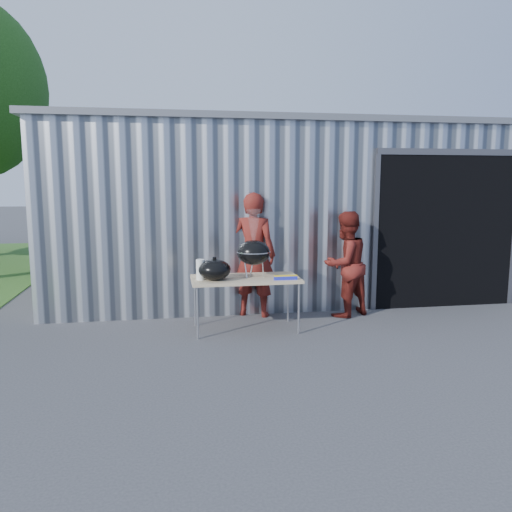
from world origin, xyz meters
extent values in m
plane|color=#3C3C3E|center=(0.00, 0.00, 0.00)|extent=(80.00, 80.00, 0.00)
cube|color=silver|center=(0.80, 4.70, 1.50)|extent=(8.00, 6.00, 3.00)
cube|color=slate|center=(0.80, 4.70, 3.05)|extent=(8.20, 6.20, 0.10)
cube|color=black|center=(3.30, 2.27, 1.25)|extent=(2.40, 1.20, 2.50)
cube|color=#4C4C51|center=(3.30, 1.70, 2.55)|extent=(2.52, 0.08, 0.10)
cube|color=tan|center=(-0.17, 0.91, 0.73)|extent=(1.50, 0.75, 0.04)
cylinder|color=silver|center=(-0.86, 0.60, 0.35)|extent=(0.03, 0.03, 0.71)
cylinder|color=silver|center=(0.52, 0.60, 0.35)|extent=(0.03, 0.03, 0.71)
cylinder|color=silver|center=(-0.86, 1.23, 0.35)|extent=(0.03, 0.03, 0.71)
cylinder|color=silver|center=(0.52, 1.23, 0.35)|extent=(0.03, 0.03, 0.71)
ellipsoid|color=black|center=(-0.05, 0.95, 1.09)|extent=(0.46, 0.46, 0.35)
cylinder|color=silver|center=(-0.05, 0.95, 1.11)|extent=(0.47, 0.47, 0.02)
cylinder|color=silver|center=(-0.05, 0.95, 1.12)|extent=(0.45, 0.45, 0.01)
cylinder|color=silver|center=(-0.05, 1.09, 0.87)|extent=(0.02, 0.02, 0.24)
cylinder|color=silver|center=(-0.17, 0.88, 0.87)|extent=(0.02, 0.02, 0.24)
cylinder|color=silver|center=(0.07, 0.88, 0.87)|extent=(0.02, 0.02, 0.24)
cylinder|color=#BC7443|center=(-0.19, 0.95, 1.13)|extent=(0.02, 0.14, 0.02)
cylinder|color=#BC7443|center=(-0.14, 0.95, 1.13)|extent=(0.02, 0.14, 0.02)
cylinder|color=#BC7443|center=(-0.09, 0.95, 1.13)|extent=(0.02, 0.14, 0.02)
cylinder|color=#BC7443|center=(-0.05, 0.95, 1.13)|extent=(0.02, 0.14, 0.02)
cylinder|color=#BC7443|center=(0.00, 0.95, 1.13)|extent=(0.02, 0.14, 0.02)
cylinder|color=#BC7443|center=(0.05, 0.95, 1.13)|extent=(0.02, 0.14, 0.02)
cylinder|color=#BC7443|center=(0.09, 0.95, 1.13)|extent=(0.02, 0.14, 0.02)
cone|color=silver|center=(-0.05, 0.95, 1.42)|extent=(0.20, 0.20, 0.55)
ellipsoid|color=black|center=(-0.61, 0.81, 0.89)|extent=(0.44, 0.44, 0.29)
cylinder|color=black|center=(-0.61, 0.81, 1.05)|extent=(0.05, 0.05, 0.03)
cylinder|color=white|center=(-0.79, 0.86, 0.89)|extent=(0.12, 0.12, 0.28)
cube|color=white|center=(-0.72, 1.11, 0.80)|extent=(0.20, 0.15, 0.10)
cube|color=#1C25BB|center=(0.35, 0.66, 0.78)|extent=(0.32, 0.05, 0.05)
cube|color=yellow|center=(0.35, 0.66, 0.81)|extent=(0.32, 0.05, 0.01)
imported|color=maroon|center=(0.07, 1.65, 0.96)|extent=(0.83, 0.71, 1.92)
imported|color=maroon|center=(1.47, 1.41, 0.81)|extent=(0.98, 0.89, 1.63)
camera|label=1|loc=(-1.18, -5.85, 2.07)|focal=35.00mm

